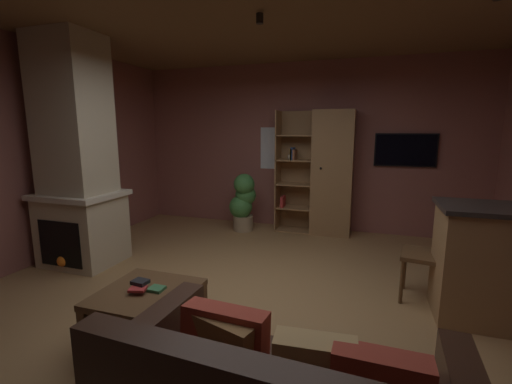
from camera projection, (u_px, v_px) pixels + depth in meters
name	position (u px, v px, depth m)	size (l,w,h in m)	color
floor	(243.00, 307.00, 3.30)	(5.73, 5.82, 0.02)	#A37A4C
wall_back	(302.00, 147.00, 5.80)	(5.85, 0.06, 2.77)	#8E544C
wall_left	(6.00, 155.00, 3.93)	(0.06, 5.82, 2.77)	#8E544C
window_pane_back	(283.00, 148.00, 5.88)	(0.79, 0.01, 0.71)	white
stone_fireplace	(77.00, 165.00, 4.18)	(0.95, 0.80, 2.77)	#BCAD8E
bookshelf_cabinet	(327.00, 174.00, 5.48)	(1.22, 0.41, 1.98)	#997047
coffee_table	(147.00, 301.00, 2.65)	(0.70, 0.70, 0.45)	brown
table_book_0	(157.00, 289.00, 2.64)	(0.11, 0.10, 0.02)	#387247
table_book_1	(138.00, 289.00, 2.59)	(0.12, 0.09, 0.02)	#B22D2D
table_book_2	(140.00, 282.00, 2.65)	(0.12, 0.09, 0.03)	black
dining_chair	(435.00, 250.00, 3.30)	(0.48, 0.48, 0.92)	brown
potted_floor_plant	(243.00, 201.00, 5.71)	(0.44, 0.42, 0.97)	#9E896B
wall_mounted_tv	(405.00, 150.00, 5.25)	(0.90, 0.06, 0.51)	black
track_light_spot_0	(86.00, 39.00, 3.91)	(0.07, 0.07, 0.09)	black
track_light_spot_1	(260.00, 19.00, 3.20)	(0.07, 0.07, 0.09)	black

